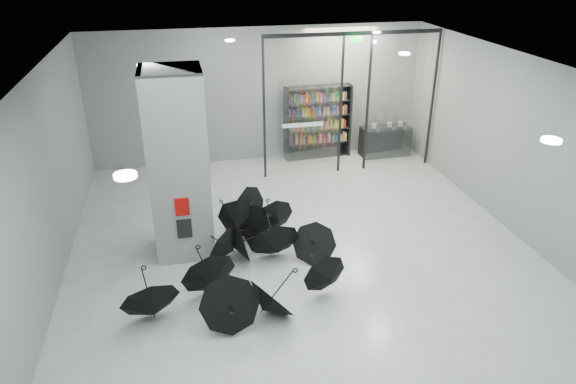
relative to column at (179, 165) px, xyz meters
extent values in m
plane|color=gray|center=(2.50, -2.00, -2.00)|extent=(14.00, 14.00, 0.00)
cube|color=gray|center=(2.50, -2.00, 2.00)|extent=(10.00, 14.00, 0.02)
cube|color=slate|center=(2.50, 5.00, 0.00)|extent=(10.00, 0.02, 4.00)
cube|color=slate|center=(-2.50, -2.00, 0.00)|extent=(0.02, 14.00, 4.00)
cube|color=slate|center=(7.50, -2.00, 0.00)|extent=(0.02, 14.00, 4.00)
cube|color=slate|center=(0.00, 0.00, 0.00)|extent=(1.20, 1.20, 4.00)
cube|color=#A50A07|center=(0.00, -0.62, -0.65)|extent=(0.28, 0.04, 0.38)
cube|color=black|center=(0.00, -0.62, -1.15)|extent=(0.30, 0.03, 0.42)
cube|color=#0CE533|center=(4.90, 3.30, 1.82)|extent=(0.30, 0.06, 0.15)
cube|color=silver|center=(3.50, 3.50, 0.00)|extent=(2.20, 0.02, 3.95)
cube|color=silver|center=(6.40, 3.50, 0.00)|extent=(2.00, 0.02, 3.95)
cube|color=black|center=(2.40, 3.50, 0.00)|extent=(0.06, 0.06, 4.00)
cube|color=black|center=(4.60, 3.50, 0.00)|extent=(0.06, 0.06, 4.00)
cube|color=black|center=(5.40, 3.50, 0.00)|extent=(0.06, 0.06, 4.00)
cube|color=black|center=(7.40, 3.50, 0.00)|extent=(0.06, 0.06, 4.00)
cube|color=black|center=(4.90, 3.50, 1.95)|extent=(5.00, 0.08, 0.10)
cube|color=black|center=(6.42, 4.40, -1.54)|extent=(1.57, 0.67, 0.93)
camera|label=1|loc=(0.09, -10.17, 4.14)|focal=32.55mm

